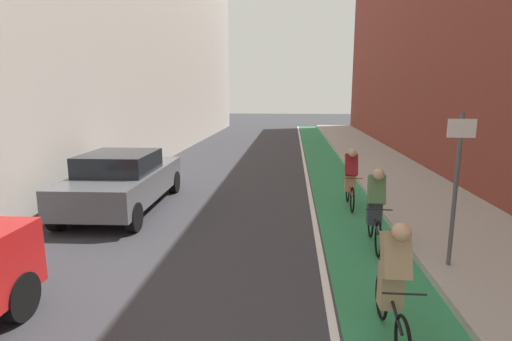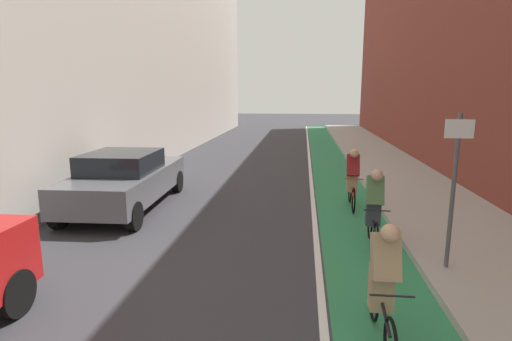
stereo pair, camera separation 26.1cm
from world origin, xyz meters
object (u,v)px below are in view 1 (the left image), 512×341
object	(u,v)px
cyclist_trailing	(375,205)
street_sign_post	(457,177)
cyclist_far	(351,178)
parked_sedan_gray	(123,180)
cyclist_mid	(393,280)

from	to	relation	value
cyclist_trailing	street_sign_post	bearing A→B (deg)	-47.78
cyclist_trailing	cyclist_far	distance (m)	2.82
cyclist_trailing	street_sign_post	distance (m)	1.75
parked_sedan_gray	cyclist_far	distance (m)	6.01
cyclist_trailing	cyclist_far	xyz separation A→B (m)	(-0.09, 2.82, -0.04)
cyclist_trailing	cyclist_far	world-z (taller)	cyclist_trailing
cyclist_mid	cyclist_far	bearing A→B (deg)	86.84
cyclist_far	street_sign_post	bearing A→B (deg)	-74.16
parked_sedan_gray	cyclist_mid	size ratio (longest dim) A/B	2.84
parked_sedan_gray	cyclist_mid	distance (m)	7.74
cyclist_mid	cyclist_far	xyz separation A→B (m)	(0.33, 6.02, 0.00)
street_sign_post	parked_sedan_gray	bearing A→B (deg)	155.45
cyclist_far	parked_sedan_gray	bearing A→B (deg)	-173.16
cyclist_mid	street_sign_post	bearing A→B (deg)	54.78
cyclist_mid	cyclist_trailing	world-z (taller)	cyclist_trailing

